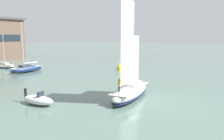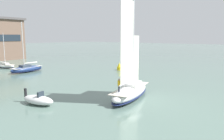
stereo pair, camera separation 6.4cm
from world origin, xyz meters
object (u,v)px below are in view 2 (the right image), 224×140
Objects in this scene: sailboat_moored_far_slip at (27,69)px; channel_buoy at (119,67)px; sailboat_main at (130,90)px; sailboat_moored_mid_channel at (4,66)px; motor_tender at (38,100)px.

channel_buoy is (14.61, -15.23, 0.02)m from sailboat_moored_far_slip.
sailboat_main is at bearing -97.42° from sailboat_moored_far_slip.
sailboat_moored_mid_channel is 0.79× the size of sailboat_moored_far_slip.
motor_tender is 28.21m from channel_buoy.
motor_tender is at bearing -111.56° from sailboat_moored_mid_channel.
sailboat_main reaches higher than channel_buoy.
motor_tender is (-8.86, 7.43, -0.53)m from sailboat_main.
sailboat_moored_far_slip is 2.37× the size of motor_tender.
sailboat_moored_far_slip is at bearing 82.58° from sailboat_main.
sailboat_main is 29.93m from sailboat_moored_far_slip.
sailboat_main reaches higher than sailboat_moored_mid_channel.
sailboat_moored_mid_channel is at bearing 89.28° from sailboat_moored_far_slip.
sailboat_moored_mid_channel reaches higher than channel_buoy.
motor_tender is at bearing -119.77° from sailboat_moored_far_slip.
sailboat_moored_far_slip is at bearing 133.80° from channel_buoy.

